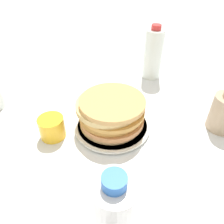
# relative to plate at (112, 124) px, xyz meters

# --- Properties ---
(ground_plane) EXTENTS (4.00, 4.00, 0.00)m
(ground_plane) POSITION_rel_plate_xyz_m (-0.00, -0.00, -0.01)
(ground_plane) COLOR white
(plate) EXTENTS (0.23, 0.23, 0.01)m
(plate) POSITION_rel_plate_xyz_m (0.00, 0.00, 0.00)
(plate) COLOR silver
(plate) RESTS_ON ground_plane
(pancake_stack) EXTENTS (0.19, 0.20, 0.09)m
(pancake_stack) POSITION_rel_plate_xyz_m (-0.00, 0.00, 0.05)
(pancake_stack) COLOR tan
(pancake_stack) RESTS_ON plate
(juice_glass) EXTENTS (0.07, 0.07, 0.06)m
(juice_glass) POSITION_rel_plate_xyz_m (-0.16, 0.07, 0.02)
(juice_glass) COLOR yellow
(juice_glass) RESTS_ON ground_plane
(water_bottle_near) EXTENTS (0.07, 0.07, 0.21)m
(water_bottle_near) POSITION_rel_plate_xyz_m (0.31, 0.14, 0.09)
(water_bottle_near) COLOR silver
(water_bottle_near) RESTS_ON ground_plane
(water_bottle_far) EXTENTS (0.07, 0.07, 0.21)m
(water_bottle_far) POSITION_rel_plate_xyz_m (-0.20, -0.26, 0.09)
(water_bottle_far) COLOR white
(water_bottle_far) RESTS_ON ground_plane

